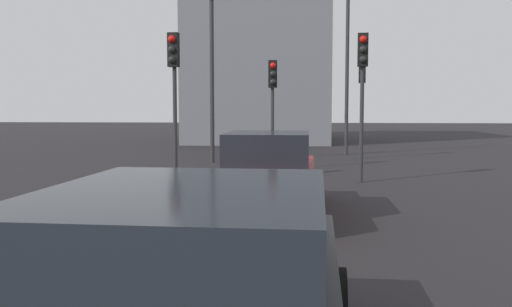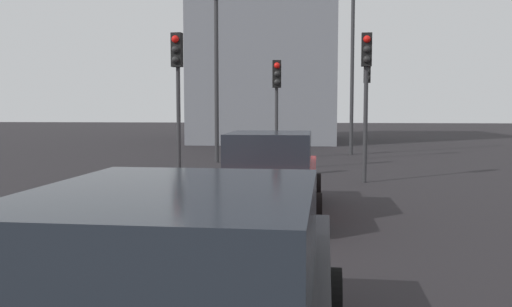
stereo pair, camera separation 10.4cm
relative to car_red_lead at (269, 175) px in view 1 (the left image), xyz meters
The scene contains 8 objects.
car_red_lead is the anchor object (origin of this frame).
traffic_light_near_left 7.91m from the car_red_lead, ahead, with size 0.33×0.30×3.64m.
traffic_light_near_right 5.72m from the car_red_lead, 25.35° to the right, with size 0.32×0.29×4.10m.
traffic_light_far_left 5.30m from the car_red_lead, 35.33° to the left, with size 0.33×0.30×4.06m.
traffic_light_far_right 12.76m from the car_red_lead, 13.90° to the right, with size 0.32×0.29×4.00m.
street_lamp_kerbside 14.80m from the car_red_lead, 10.28° to the right, with size 0.56×0.36×7.52m.
street_lamp_far 10.93m from the car_red_lead, 15.51° to the left, with size 0.56×0.36×6.35m.
building_facade_left 25.59m from the car_red_lead, ahead, with size 11.05×8.42×12.24m, color slate.
Camera 1 is at (-0.12, -0.71, 2.05)m, focal length 38.40 mm.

